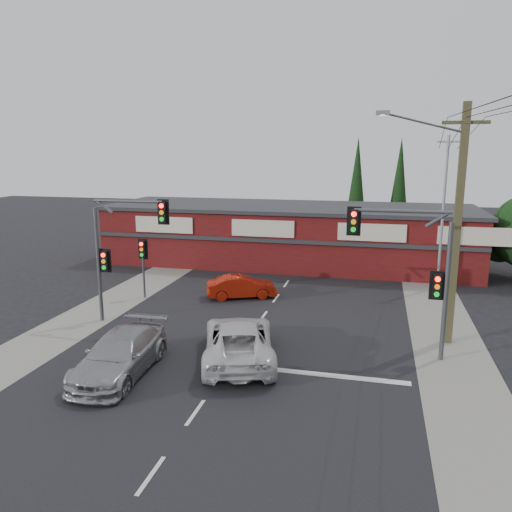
% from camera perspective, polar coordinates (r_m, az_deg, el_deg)
% --- Properties ---
extents(ground, '(120.00, 120.00, 0.00)m').
position_cam_1_polar(ground, '(21.04, -1.91, -10.73)').
color(ground, black).
rests_on(ground, ground).
extents(road_strip, '(14.00, 70.00, 0.01)m').
position_cam_1_polar(road_strip, '(25.58, 1.12, -6.52)').
color(road_strip, black).
rests_on(road_strip, ground).
extents(verge_left, '(3.00, 70.00, 0.02)m').
position_cam_1_polar(verge_left, '(28.57, -15.82, -4.99)').
color(verge_left, gray).
rests_on(verge_left, ground).
extents(verge_right, '(3.00, 70.00, 0.02)m').
position_cam_1_polar(verge_right, '(25.24, 20.49, -7.55)').
color(verge_right, gray).
rests_on(verge_right, ground).
extents(stop_line, '(6.50, 0.35, 0.01)m').
position_cam_1_polar(stop_line, '(19.08, 7.29, -13.26)').
color(stop_line, silver).
rests_on(stop_line, ground).
extents(white_suv, '(4.17, 6.29, 1.60)m').
position_cam_1_polar(white_suv, '(19.91, -1.98, -9.59)').
color(white_suv, silver).
rests_on(white_suv, ground).
extents(silver_suv, '(2.38, 5.36, 1.53)m').
position_cam_1_polar(silver_suv, '(19.34, -15.28, -10.81)').
color(silver_suv, '#9DA0A2').
rests_on(silver_suv, ground).
extents(red_sedan, '(4.07, 2.78, 1.27)m').
position_cam_1_polar(red_sedan, '(28.04, -1.69, -3.51)').
color(red_sedan, '#991809').
rests_on(red_sedan, ground).
extents(lane_dashes, '(0.12, 40.06, 0.01)m').
position_cam_1_polar(lane_dashes, '(22.13, -1.04, -9.50)').
color(lane_dashes, silver).
rests_on(lane_dashes, ground).
extents(shop_building, '(27.30, 8.40, 4.22)m').
position_cam_1_polar(shop_building, '(36.70, 3.71, 2.56)').
color(shop_building, '#511010').
rests_on(shop_building, ground).
extents(conifer_near, '(1.80, 1.80, 9.25)m').
position_cam_1_polar(conifer_near, '(42.80, 11.44, 8.19)').
color(conifer_near, '#2D2116').
rests_on(conifer_near, ground).
extents(conifer_far, '(1.80, 1.80, 9.25)m').
position_cam_1_polar(conifer_far, '(44.79, 16.08, 8.12)').
color(conifer_far, '#2D2116').
rests_on(conifer_far, ground).
extents(traffic_mast_left, '(3.77, 0.27, 5.97)m').
position_cam_1_polar(traffic_mast_left, '(24.13, -15.53, 1.54)').
color(traffic_mast_left, '#47494C').
rests_on(traffic_mast_left, ground).
extents(traffic_mast_right, '(3.96, 0.27, 5.97)m').
position_cam_1_polar(traffic_mast_right, '(20.18, 17.94, -0.54)').
color(traffic_mast_right, '#47494C').
rests_on(traffic_mast_right, ground).
extents(pedestal_signal, '(0.55, 0.27, 3.38)m').
position_cam_1_polar(pedestal_signal, '(28.24, -12.80, 0.00)').
color(pedestal_signal, '#47494C').
rests_on(pedestal_signal, ground).
extents(utility_pole, '(4.38, 0.59, 10.00)m').
position_cam_1_polar(utility_pole, '(22.06, 21.73, 4.04)').
color(utility_pole, brown).
rests_on(utility_pole, ground).
extents(steel_pole, '(1.20, 0.16, 9.00)m').
position_cam_1_polar(steel_pole, '(31.10, 20.60, 4.90)').
color(steel_pole, gray).
rests_on(steel_pole, ground).
extents(power_lines, '(2.01, 29.00, 1.22)m').
position_cam_1_polar(power_lines, '(16.55, 25.68, 14.04)').
color(power_lines, black).
rests_on(power_lines, ground).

